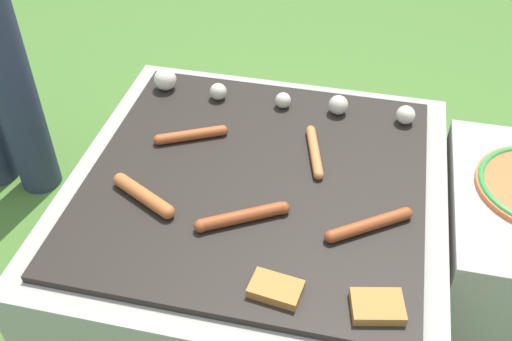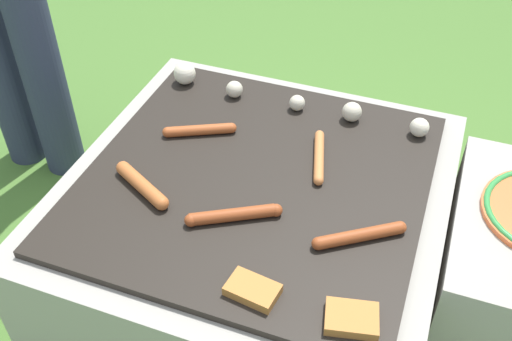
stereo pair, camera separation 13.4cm
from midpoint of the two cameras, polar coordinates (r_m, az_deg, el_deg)
ground_plane at (r=1.63m, az=-2.39°, el=-10.58°), size 14.00×14.00×0.00m
grill at (r=1.48m, az=-2.59°, el=-6.18°), size 0.85×0.85×0.37m
sausage_front_center at (r=1.24m, az=7.70°, el=-5.29°), size 0.17×0.13×0.03m
sausage_back_left at (r=1.40m, az=2.89°, el=1.70°), size 0.07×0.18×0.02m
sausage_back_center at (r=1.32m, az=-13.56°, el=-2.45°), size 0.17×0.10×0.03m
sausage_back_right at (r=1.24m, az=-4.38°, el=-4.58°), size 0.18×0.12×0.03m
sausage_mid_right at (r=1.46m, az=-8.83°, el=3.25°), size 0.17×0.10×0.03m
bread_slice_right at (r=1.13m, az=-1.56°, el=-11.39°), size 0.10×0.07×0.02m
bread_slice_left at (r=1.11m, az=8.07°, el=-12.88°), size 0.11×0.09×0.02m
mushroom_row at (r=1.57m, az=-1.94°, el=7.15°), size 0.69×0.07×0.06m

